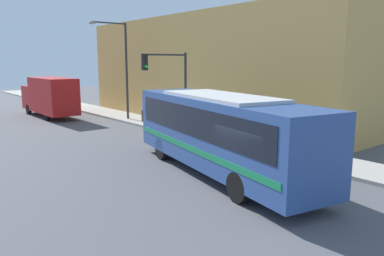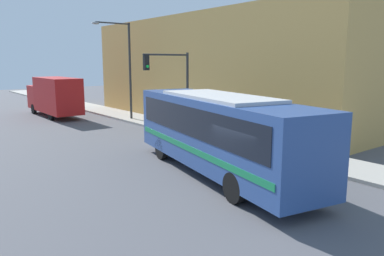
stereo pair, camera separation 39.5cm
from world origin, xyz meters
name	(u,v)px [view 1 (the left image)]	position (x,y,z in m)	size (l,w,h in m)	color
ground_plane	(253,197)	(0.00, 0.00, 0.00)	(120.00, 120.00, 0.00)	#515156
sidewalk	(121,116)	(5.90, 20.00, 0.08)	(2.79, 70.00, 0.16)	#A8A399
building_facade	(207,70)	(10.29, 13.99, 4.03)	(6.00, 25.97, 8.06)	tan
city_bus	(220,129)	(0.96, 2.74, 1.94)	(4.69, 11.22, 3.34)	#2D4C8C
delivery_truck	(49,96)	(1.25, 23.81, 1.79)	(2.26, 8.12, 3.34)	#B21919
fire_hydrant	(260,143)	(5.10, 4.08, 0.53)	(0.27, 0.37, 0.75)	#999999
traffic_light_pole	(171,78)	(4.10, 10.37, 3.64)	(3.28, 0.35, 5.05)	#2D2D2D
parking_meter	(209,123)	(5.10, 7.97, 1.06)	(0.14, 0.14, 1.33)	#2D2D2D
street_lamp	(122,62)	(4.93, 17.90, 4.62)	(3.09, 0.28, 7.43)	#2D2D2D
pedestrian_near_corner	(143,109)	(5.56, 15.93, 1.11)	(0.34, 0.34, 1.85)	#47382D
pedestrian_mid_block	(157,112)	(5.95, 14.68, 1.00)	(0.34, 0.34, 1.65)	#23283D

